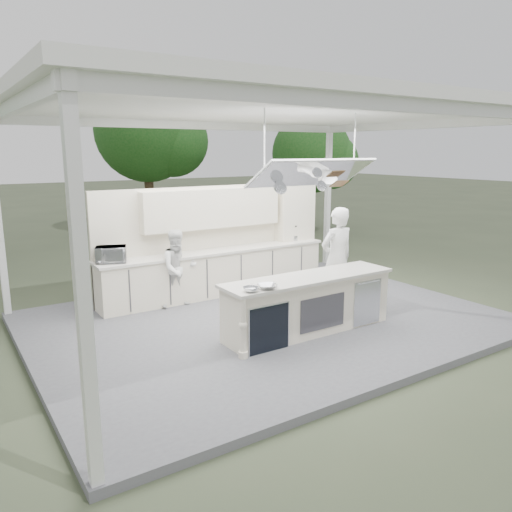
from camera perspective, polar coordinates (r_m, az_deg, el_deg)
ground at (r=9.14m, az=1.37°, el=-7.84°), size 90.00×90.00×0.00m
stage_deck at (r=9.12m, az=1.37°, el=-7.48°), size 8.00×6.00×0.12m
tent at (r=8.61m, az=1.56°, el=16.07°), size 8.20×6.20×3.86m
demo_island at (r=8.36m, az=5.96°, el=-5.50°), size 3.10×0.79×0.95m
back_counter at (r=10.52m, az=-4.50°, el=-1.80°), size 5.08×0.72×0.95m
back_wall_unit at (r=10.73m, az=-3.05°, el=3.81°), size 5.05×0.48×2.25m
tree_cluster at (r=17.49m, az=-17.95°, el=12.05°), size 19.55×9.40×5.85m
head_chef at (r=9.56m, az=9.20°, el=-0.27°), size 0.72×0.49×1.95m
sous_chef at (r=9.70m, az=-8.87°, el=-1.41°), size 0.73×0.57×1.51m
toaster_oven at (r=9.56m, az=-16.23°, el=0.18°), size 0.63×0.53×0.30m
bowl_large at (r=7.46m, az=1.29°, el=-3.51°), size 0.36×0.36×0.07m
bowl_small at (r=7.30m, az=-0.59°, el=-3.83°), size 0.30×0.30×0.07m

